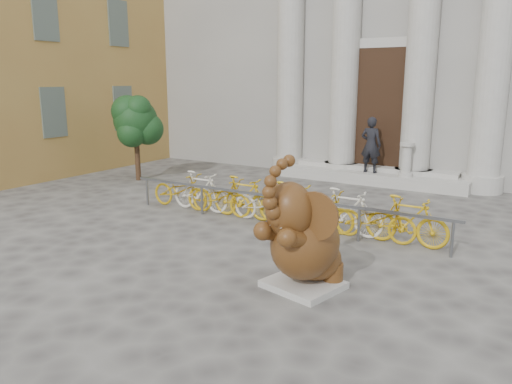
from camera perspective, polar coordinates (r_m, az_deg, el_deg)
The scene contains 9 objects.
ground at distance 8.40m, azimuth -8.39°, elevation -9.99°, with size 80.00×80.00×0.00m, color #474442.
classical_building at distance 21.61m, azimuth 18.88°, elevation 19.40°, with size 22.00×10.70×12.00m.
entrance_steps at distance 16.39m, azimuth 13.07°, elevation 1.68°, with size 6.00×1.20×0.36m, color #A8A59E.
ochre_building at distance 21.79m, azimuth -26.35°, elevation 18.78°, with size 8.00×14.00×12.00m, color #B58E45.
elephant_statue at distance 7.79m, azimuth 5.39°, elevation -5.59°, with size 1.41×1.69×2.16m.
bike_rack at distance 11.33m, azimuth 2.55°, elevation -1.21°, with size 8.00×0.53×1.00m.
tree at distance 16.58m, azimuth -13.57°, elevation 7.85°, with size 1.59×1.45×2.75m.
pedestrian at distance 16.05m, azimuth 13.00°, elevation 5.28°, with size 0.64×0.42×1.75m, color black.
balustrade_post at distance 15.68m, azimuth 16.78°, elevation 3.42°, with size 0.42×0.42×1.04m.
Camera 1 is at (5.03, -5.90, 3.22)m, focal length 35.00 mm.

